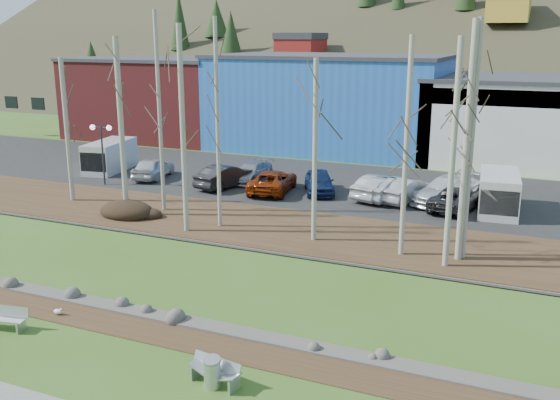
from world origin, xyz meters
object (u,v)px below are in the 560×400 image
at_px(seagull, 58,311).
at_px(van_grey, 108,156).
at_px(car_5, 380,187).
at_px(bench_damaged, 216,371).
at_px(litter_bin, 212,374).
at_px(car_1, 226,176).
at_px(car_3, 251,172).
at_px(street_lamp, 102,138).
at_px(bench_intact, 5,318).
at_px(car_4, 319,182).
at_px(car_8, 406,189).
at_px(car_0, 153,167).
at_px(car_9, 388,188).
at_px(car_6, 456,198).
at_px(car_2, 273,181).
at_px(car_7, 448,190).
at_px(van_white, 499,193).

bearing_deg(seagull, van_grey, 111.55).
bearing_deg(car_5, bench_damaged, 108.80).
bearing_deg(litter_bin, car_1, 117.27).
xyz_separation_m(seagull, car_5, (6.64, 20.68, 0.73)).
bearing_deg(car_3, street_lamp, -149.00).
xyz_separation_m(car_1, van_grey, (-10.42, 1.07, 0.34)).
bearing_deg(car_1, car_3, -93.17).
distance_m(bench_intact, car_4, 22.47).
bearing_deg(car_8, car_0, 18.69).
distance_m(car_0, car_8, 17.82).
relative_size(litter_bin, car_3, 0.19).
bearing_deg(car_9, car_6, -173.01).
distance_m(litter_bin, seagull, 7.82).
height_order(car_3, car_9, car_9).
bearing_deg(car_2, bench_damaged, 100.56).
relative_size(street_lamp, car_7, 0.73).
bearing_deg(car_6, bench_damaged, 87.88).
relative_size(car_2, car_9, 1.13).
bearing_deg(car_9, litter_bin, 107.60).
relative_size(car_5, van_white, 0.86).
bearing_deg(car_0, bench_damaged, 117.12).
bearing_deg(street_lamp, car_8, -0.07).
relative_size(car_0, car_4, 1.02).
relative_size(car_7, car_9, 1.23).
relative_size(car_0, car_8, 0.98).
height_order(bench_intact, street_lamp, street_lamp).
xyz_separation_m(bench_damaged, car_7, (3.09, 23.02, 0.56)).
bearing_deg(car_0, car_5, 171.32).
relative_size(seagull, car_8, 0.09).
distance_m(bench_intact, car_1, 21.30).
relative_size(bench_damaged, car_5, 0.39).
bearing_deg(car_7, car_2, -147.33).
height_order(car_1, car_3, car_1).
height_order(car_4, car_5, car_5).
bearing_deg(car_9, van_grey, 16.62).
relative_size(car_2, car_6, 1.06).
relative_size(car_9, van_grey, 0.85).
height_order(car_2, car_6, car_2).
relative_size(car_0, van_grey, 0.83).
bearing_deg(car_1, street_lamp, 33.10).
bearing_deg(litter_bin, car_4, 102.23).
bearing_deg(car_3, litter_bin, -64.46).
distance_m(car_9, van_white, 6.47).
height_order(seagull, car_2, car_2).
relative_size(litter_bin, car_2, 0.17).
bearing_deg(car_8, street_lamp, 27.08).
distance_m(car_2, car_3, 3.39).
relative_size(litter_bin, van_white, 0.16).
height_order(seagull, car_7, car_7).
height_order(seagull, car_5, car_5).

